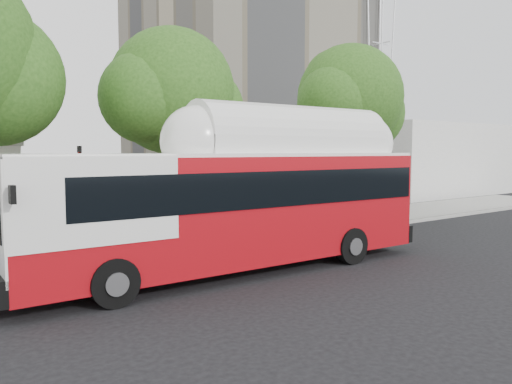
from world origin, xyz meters
The scene contains 10 objects.
ground centered at (0.00, 0.00, 0.00)m, with size 120.00×120.00×0.00m, color black.
sidewalk centered at (0.00, 6.50, 0.07)m, with size 60.00×5.00×0.15m, color gray.
curb_strip centered at (0.00, 3.90, 0.07)m, with size 60.00×0.30×0.15m, color gray.
red_curb_segment centered at (-3.00, 3.90, 0.08)m, with size 10.00×0.32×0.16m, color maroon.
street_tree_mid centered at (-0.59, 6.06, 5.91)m, with size 5.75×5.00×8.62m.
street_tree_right centered at (9.44, 5.86, 6.26)m, with size 6.21×5.40×9.18m.
apartment_tower centered at (18.00, 28.00, 17.62)m, with size 18.00×18.00×37.00m.
horizon_block centered at (30.00, 16.00, 3.00)m, with size 20.00×12.00×6.00m, color silver.
transit_bus centered at (-1.52, 0.65, 1.98)m, with size 14.39×3.31×4.24m.
signal_pole centered at (-5.11, 4.62, 2.02)m, with size 0.11×0.37×3.93m.
Camera 1 is at (-10.22, -12.07, 3.78)m, focal length 35.00 mm.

